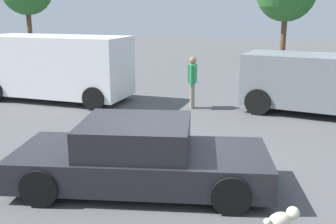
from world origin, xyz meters
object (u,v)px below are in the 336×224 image
at_px(sedan_foreground, 140,157).
at_px(suv_dark, 327,82).
at_px(pedestrian, 192,78).
at_px(dog, 282,220).
at_px(van_white, 57,66).

xyz_separation_m(sedan_foreground, suv_dark, (3.93, 6.25, 0.43)).
relative_size(suv_dark, pedestrian, 3.11).
bearing_deg(pedestrian, suv_dark, -179.14).
bearing_deg(dog, sedan_foreground, 115.90).
distance_m(dog, suv_dark, 7.58).
bearing_deg(pedestrian, sedan_foreground, 90.64).
distance_m(sedan_foreground, suv_dark, 7.39).
bearing_deg(dog, pedestrian, 70.95).
distance_m(sedan_foreground, pedestrian, 6.14).
height_order(sedan_foreground, dog, sedan_foreground).
relative_size(sedan_foreground, suv_dark, 0.90).
xyz_separation_m(sedan_foreground, pedestrian, (-0.16, 6.12, 0.42)).
bearing_deg(dog, van_white, 96.52).
relative_size(van_white, suv_dark, 1.01).
xyz_separation_m(van_white, suv_dark, (8.91, 0.04, -0.21)).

